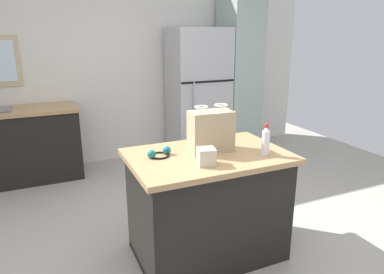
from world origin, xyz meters
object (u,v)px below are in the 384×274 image
Objects in this scene: kitchen_island at (207,205)px; shopping_bag at (211,131)px; tall_cabinet at (239,76)px; ear_defenders at (159,153)px; small_box at (206,157)px; refrigerator at (198,94)px; bottle at (266,141)px.

kitchen_island is 3.34× the size of shopping_bag.
kitchen_island is 0.59m from shopping_bag.
ear_defenders is (-1.96, -2.12, -0.25)m from tall_cabinet.
small_box reaches higher than ear_defenders.
kitchen_island is 6.16× the size of ear_defenders.
bottle is at bearing -103.43° from refrigerator.
tall_cabinet is at bearing 54.06° from kitchen_island.
ear_defenders is (-0.73, 0.30, -0.09)m from bottle.
small_box is (-0.16, -0.26, -0.10)m from shopping_bag.
tall_cabinet is at bearing 54.22° from shopping_bag.
small_box is (-1.72, -2.42, -0.21)m from tall_cabinet.
ear_defenders is (-1.31, -2.12, -0.02)m from refrigerator.
refrigerator reaches higher than shopping_bag.
bottle reaches higher than small_box.
kitchen_island is 0.58m from ear_defenders.
kitchen_island is 10.07× the size of small_box.
small_box is 0.49× the size of bottle.
tall_cabinet reaches higher than bottle.
refrigerator is at bearing -179.98° from tall_cabinet.
bottle is (0.32, -0.26, -0.05)m from shopping_bag.
bottle reaches higher than ear_defenders.
tall_cabinet is at bearing 54.54° from small_box.
ear_defenders is (-0.41, 0.04, -0.14)m from shopping_bag.
tall_cabinet is (1.61, 2.22, 0.70)m from kitchen_island.
shopping_bag is at bearing 140.76° from bottle.
shopping_bag is 1.47× the size of bottle.
shopping_bag is at bearing -112.63° from refrigerator.
shopping_bag reaches higher than bottle.
kitchen_island is 0.66× the size of refrigerator.
kitchen_island is at bearing -14.82° from ear_defenders.
small_box is (-1.06, -2.42, 0.02)m from refrigerator.
refrigerator reaches higher than bottle.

